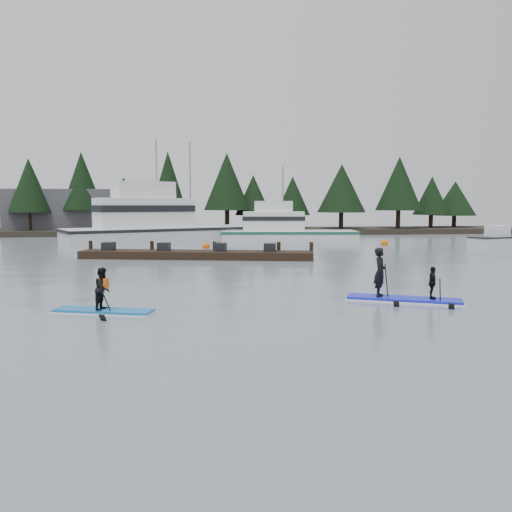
{
  "coord_description": "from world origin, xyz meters",
  "views": [
    {
      "loc": [
        -2.6,
        -14.87,
        3.24
      ],
      "look_at": [
        0.0,
        6.0,
        1.1
      ],
      "focal_mm": 35.0,
      "sensor_mm": 36.0,
      "label": 1
    }
  ],
  "objects": [
    {
      "name": "floating_dock",
      "position": [
        -2.48,
        15.6,
        0.24
      ],
      "size": [
        14.28,
        4.85,
        0.47
      ],
      "primitive_type": "cube",
      "rotation": [
        0.0,
        0.0,
        -0.21
      ],
      "color": "black",
      "rests_on": "ground"
    },
    {
      "name": "treeline",
      "position": [
        0.0,
        42.0,
        0.0
      ],
      "size": [
        60.0,
        4.0,
        8.0
      ],
      "primitive_type": null,
      "color": "black",
      "rests_on": "ground"
    },
    {
      "name": "skiff",
      "position": [
        22.34,
        22.48,
        0.37
      ],
      "size": [
        6.66,
        3.88,
        0.74
      ],
      "primitive_type": "cube",
      "rotation": [
        0.0,
        0.0,
        0.33
      ],
      "color": "silver",
      "rests_on": "ground"
    },
    {
      "name": "fishing_boat_large",
      "position": [
        -5.48,
        30.1,
        0.76
      ],
      "size": [
        18.15,
        11.89,
        9.99
      ],
      "rotation": [
        0.0,
        0.0,
        0.43
      ],
      "color": "silver",
      "rests_on": "ground"
    },
    {
      "name": "buoy_a",
      "position": [
        -10.79,
        25.69,
        0.0
      ],
      "size": [
        0.64,
        0.64,
        0.64
      ],
      "primitive_type": "sphere",
      "color": "#E25B0B",
      "rests_on": "ground"
    },
    {
      "name": "paddleboard_solo",
      "position": [
        -5.34,
        0.41,
        0.49
      ],
      "size": [
        3.1,
        1.57,
        1.85
      ],
      "rotation": [
        0.0,
        0.0,
        -0.29
      ],
      "color": "#1263AA",
      "rests_on": "ground"
    },
    {
      "name": "fishing_boat_medium",
      "position": [
        5.63,
        29.7,
        0.51
      ],
      "size": [
        12.38,
        4.79,
        7.52
      ],
      "rotation": [
        0.0,
        0.0,
        -0.11
      ],
      "color": "silver",
      "rests_on": "ground"
    },
    {
      "name": "ground",
      "position": [
        0.0,
        0.0,
        0.0
      ],
      "size": [
        160.0,
        160.0,
        0.0
      ],
      "primitive_type": "plane",
      "color": "slate",
      "rests_on": "ground"
    },
    {
      "name": "buoy_c",
      "position": [
        12.82,
        24.1,
        0.0
      ],
      "size": [
        0.6,
        0.6,
        0.6
      ],
      "primitive_type": "sphere",
      "color": "#E25B0B",
      "rests_on": "ground"
    },
    {
      "name": "waterfront_building",
      "position": [
        -14.0,
        44.0,
        2.5
      ],
      "size": [
        18.0,
        6.0,
        5.0
      ],
      "primitive_type": "cube",
      "color": "#4C4C51",
      "rests_on": "ground"
    },
    {
      "name": "far_shore",
      "position": [
        0.0,
        42.0,
        0.3
      ],
      "size": [
        70.0,
        8.0,
        0.6
      ],
      "primitive_type": "cube",
      "color": "#2D281E",
      "rests_on": "ground"
    },
    {
      "name": "paddleboard_duo",
      "position": [
        4.28,
        1.1,
        0.53
      ],
      "size": [
        3.77,
        2.33,
        2.32
      ],
      "rotation": [
        0.0,
        0.0,
        -0.42
      ],
      "color": "#1620CE",
      "rests_on": "ground"
    },
    {
      "name": "buoy_b",
      "position": [
        -1.71,
        23.02,
        0.0
      ],
      "size": [
        0.58,
        0.58,
        0.58
      ],
      "primitive_type": "sphere",
      "color": "#E25B0B",
      "rests_on": "ground"
    }
  ]
}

